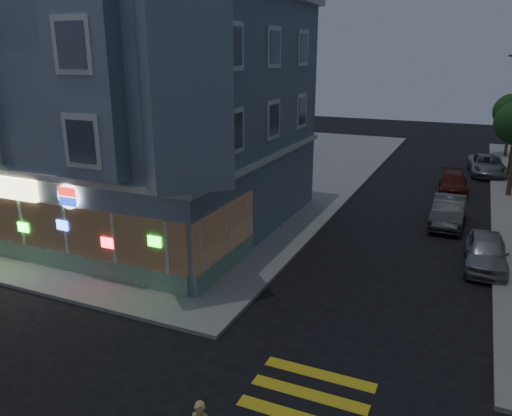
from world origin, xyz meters
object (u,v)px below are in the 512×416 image
Objects in this scene: parked_car_a at (486,252)px; street_tree_far at (511,112)px; parked_car_b at (448,211)px; traffic_signal at (166,187)px; parked_car_c at (453,183)px; parked_car_d at (487,165)px.

street_tree_far is at bearing 85.10° from parked_car_a.
parked_car_b is 15.54m from traffic_signal.
parked_car_b is (-1.84, 5.20, 0.04)m from parked_car_a.
street_tree_far is 35.51m from traffic_signal.
parked_car_b is (-3.34, -21.20, -3.19)m from street_tree_far.
parked_car_b is 1.07× the size of parked_car_c.
traffic_signal reaches higher than street_tree_far.
parked_car_d is 0.93× the size of traffic_signal.
street_tree_far is 0.95× the size of traffic_signal.
parked_car_a is (-1.50, -26.40, -3.23)m from street_tree_far.
parked_car_c is at bearing 97.51° from parked_car_a.
parked_car_d is (1.97, 6.31, 0.11)m from parked_car_c.
parked_car_b is at bearing -104.24° from parked_car_d.
street_tree_far is 1.17× the size of parked_car_b.
parked_car_c is at bearing 80.62° from traffic_signal.
parked_car_a is 0.80× the size of parked_car_d.
parked_car_c is at bearing -103.74° from street_tree_far.
parked_car_d is (0.00, 18.52, 0.02)m from parked_car_a.
parked_car_a is at bearing -93.25° from street_tree_far.
traffic_signal is (-11.25, -6.74, 3.23)m from parked_car_a.
parked_car_d is (1.84, 13.32, -0.02)m from parked_car_b.
traffic_signal is at bearing -120.39° from parked_car_d.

